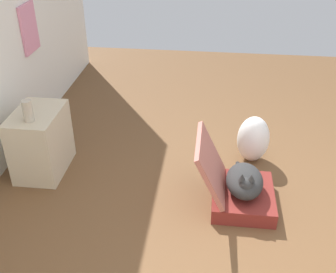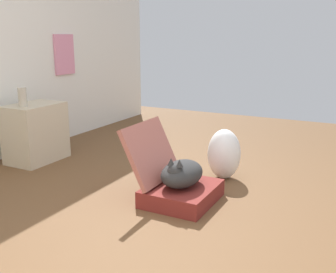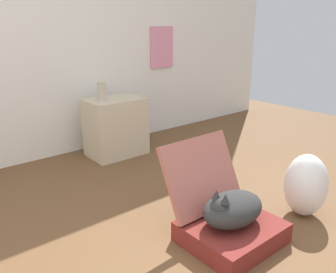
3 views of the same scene
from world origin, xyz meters
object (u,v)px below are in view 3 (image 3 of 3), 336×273
Objects in this scene: vase_tall at (102,91)px; suitcase_base at (231,232)px; side_table at (116,127)px; cat at (232,209)px; plastic_bag_white at (306,185)px.

suitcase_base is at bearing -94.06° from vase_tall.
cat is at bearing -98.80° from side_table.
cat is (-0.01, 0.00, 0.16)m from suitcase_base.
cat is at bearing 177.43° from suitcase_base.
vase_tall is at bearing 85.94° from suitcase_base.
suitcase_base is 0.16m from cat.
side_table reaches higher than plastic_bag_white.
vase_tall is (0.12, 1.69, 0.59)m from suitcase_base.
vase_tall is at bearing 85.66° from cat.
vase_tall reaches higher than cat.
side_table reaches higher than cat.
vase_tall is (-0.14, -0.01, 0.37)m from side_table.
cat is 0.64m from plastic_bag_white.
side_table is at bearing 81.47° from suitcase_base.
plastic_bag_white is at bearing -9.25° from cat.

